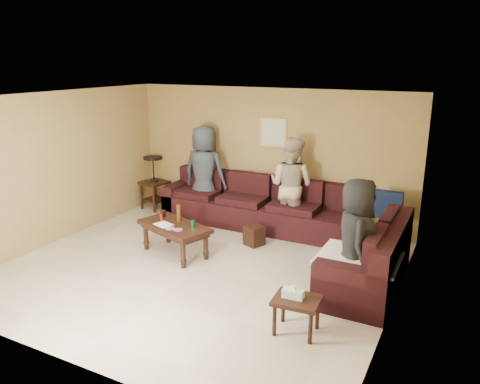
{
  "coord_description": "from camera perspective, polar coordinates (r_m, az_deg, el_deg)",
  "views": [
    {
      "loc": [
        3.44,
        -5.38,
        3.01
      ],
      "look_at": [
        0.25,
        0.85,
        1.0
      ],
      "focal_mm": 35.0,
      "sensor_mm": 36.0,
      "label": 1
    }
  ],
  "objects": [
    {
      "name": "person_right",
      "position": [
        6.09,
        13.95,
        -5.72
      ],
      "size": [
        0.74,
        0.91,
        1.61
      ],
      "primitive_type": "imported",
      "rotation": [
        0.0,
        0.0,
        1.91
      ],
      "color": "black",
      "rests_on": "ground"
    },
    {
      "name": "wall_art",
      "position": [
        8.64,
        4.07,
        7.26
      ],
      "size": [
        0.52,
        0.04,
        0.52
      ],
      "color": "tan",
      "rests_on": "ground"
    },
    {
      "name": "person_left",
      "position": [
        9.02,
        -4.35,
        2.43
      ],
      "size": [
        0.89,
        0.59,
        1.8
      ],
      "primitive_type": "imported",
      "rotation": [
        0.0,
        0.0,
        3.16
      ],
      "color": "#303742",
      "rests_on": "ground"
    },
    {
      "name": "side_table_right",
      "position": [
        5.42,
        6.85,
        -13.22
      ],
      "size": [
        0.54,
        0.46,
        0.57
      ],
      "rotation": [
        0.0,
        0.0,
        0.07
      ],
      "color": "black",
      "rests_on": "ground"
    },
    {
      "name": "person_middle",
      "position": [
        8.24,
        6.23,
        0.78
      ],
      "size": [
        0.92,
        0.76,
        1.71
      ],
      "primitive_type": "imported",
      "rotation": [
        0.0,
        0.0,
        3.0
      ],
      "color": "#BEAB8D",
      "rests_on": "ground"
    },
    {
      "name": "sectional_sofa",
      "position": [
        7.85,
        5.9,
        -4.05
      ],
      "size": [
        4.65,
        2.9,
        0.97
      ],
      "color": "black",
      "rests_on": "ground"
    },
    {
      "name": "end_table_left",
      "position": [
        9.73,
        -10.43,
        1.23
      ],
      "size": [
        0.57,
        0.57,
        1.09
      ],
      "rotation": [
        0.0,
        0.0,
        -0.2
      ],
      "color": "black",
      "rests_on": "ground"
    },
    {
      "name": "coffee_table",
      "position": [
        7.44,
        -7.98,
        -4.48
      ],
      "size": [
        1.33,
        0.95,
        0.78
      ],
      "rotation": [
        0.0,
        0.0,
        -0.32
      ],
      "color": "black",
      "rests_on": "ground"
    },
    {
      "name": "room",
      "position": [
        6.53,
        -5.38,
        4.04
      ],
      "size": [
        5.6,
        5.5,
        2.5
      ],
      "color": "#BDB0A0",
      "rests_on": "ground"
    },
    {
      "name": "waste_bin",
      "position": [
        7.82,
        1.75,
        -5.32
      ],
      "size": [
        0.36,
        0.36,
        0.33
      ],
      "primitive_type": "cube",
      "rotation": [
        0.0,
        0.0,
        -0.4
      ],
      "color": "black",
      "rests_on": "ground"
    }
  ]
}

